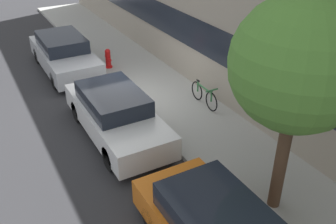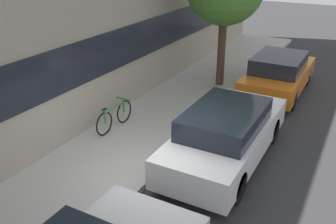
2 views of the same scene
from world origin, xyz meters
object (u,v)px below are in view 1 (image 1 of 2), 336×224
at_px(parked_car_silver, 64,54).
at_px(bicycle, 204,95).
at_px(street_tree, 299,65).
at_px(parked_car_white, 116,114).
at_px(fire_hydrant, 108,58).

xyz_separation_m(parked_car_silver, bicycle, (5.30, 3.11, -0.21)).
xyz_separation_m(bicycle, street_tree, (4.60, -1.21, 2.96)).
relative_size(parked_car_white, street_tree, 0.95).
distance_m(parked_car_white, street_tree, 5.62).
bearing_deg(fire_hydrant, parked_car_silver, -117.84).
xyz_separation_m(parked_car_silver, parked_car_white, (5.39, 0.00, -0.01)).
relative_size(fire_hydrant, bicycle, 0.51).
bearing_deg(bicycle, parked_car_silver, -148.37).
relative_size(parked_car_white, bicycle, 2.92).
xyz_separation_m(fire_hydrant, bicycle, (4.50, 1.59, -0.02)).
distance_m(parked_car_silver, fire_hydrant, 1.73).
xyz_separation_m(parked_car_white, fire_hydrant, (-4.59, 1.52, -0.18)).
bearing_deg(parked_car_silver, parked_car_white, 0.00).
height_order(parked_car_silver, street_tree, street_tree).
relative_size(parked_car_silver, bicycle, 2.98).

